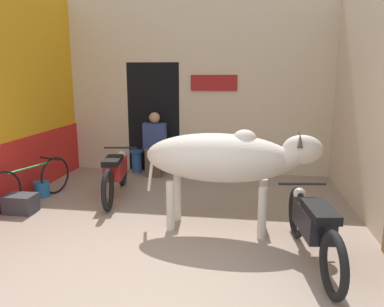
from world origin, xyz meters
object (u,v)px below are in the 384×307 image
(cow, at_px, (225,158))
(plastic_stool, at_px, (137,161))
(motorcycle_far, at_px, (116,172))
(shopkeeper_seated, at_px, (154,143))
(bicycle, at_px, (32,182))
(motorcycle_near, at_px, (313,225))
(bucket, at_px, (42,189))
(crate, at_px, (21,204))

(cow, distance_m, plastic_stool, 3.48)
(motorcycle_far, bearing_deg, shopkeeper_seated, 77.38)
(bicycle, bearing_deg, motorcycle_near, -18.29)
(motorcycle_near, xyz_separation_m, shopkeeper_seated, (-2.61, 3.29, 0.25))
(bicycle, relative_size, bucket, 6.28)
(bicycle, bearing_deg, crate, -79.52)
(motorcycle_near, bearing_deg, crate, 167.34)
(cow, relative_size, plastic_stool, 4.87)
(cow, distance_m, shopkeeper_seated, 3.00)
(motorcycle_near, xyz_separation_m, bucket, (-4.20, 1.68, -0.31))
(motorcycle_far, bearing_deg, plastic_stool, 94.41)
(motorcycle_far, distance_m, crate, 1.53)
(cow, xyz_separation_m, motorcycle_far, (-1.91, 1.09, -0.54))
(cow, xyz_separation_m, plastic_stool, (-2.03, 2.73, -0.73))
(plastic_stool, height_order, crate, plastic_stool)
(motorcycle_far, relative_size, plastic_stool, 4.17)
(crate, bearing_deg, motorcycle_near, -12.66)
(bicycle, xyz_separation_m, shopkeeper_seated, (1.58, 1.90, 0.35))
(motorcycle_near, bearing_deg, motorcycle_far, 147.67)
(shopkeeper_seated, height_order, bucket, shopkeeper_seated)
(cow, height_order, bicycle, cow)
(shopkeeper_seated, bearing_deg, crate, -122.35)
(cow, height_order, crate, cow)
(motorcycle_near, distance_m, motorcycle_far, 3.47)
(bicycle, height_order, bucket, bicycle)
(motorcycle_far, relative_size, bucket, 7.60)
(plastic_stool, height_order, bucket, plastic_stool)
(motorcycle_near, distance_m, bucket, 4.53)
(motorcycle_near, xyz_separation_m, motorcycle_far, (-2.93, 1.85, 0.00))
(shopkeeper_seated, distance_m, bucket, 2.33)
(plastic_stool, bearing_deg, motorcycle_far, -85.59)
(bicycle, xyz_separation_m, crate, (0.09, -0.46, -0.20))
(plastic_stool, xyz_separation_m, crate, (-1.05, -2.57, -0.11))
(plastic_stool, bearing_deg, crate, -112.23)
(cow, distance_m, crate, 3.20)
(bicycle, bearing_deg, motorcycle_far, 20.40)
(motorcycle_near, height_order, bicycle, motorcycle_near)
(bicycle, bearing_deg, shopkeeper_seated, 50.21)
(motorcycle_far, distance_m, bucket, 1.32)
(shopkeeper_seated, bearing_deg, motorcycle_far, -102.62)
(cow, distance_m, bicycle, 3.30)
(motorcycle_far, bearing_deg, motorcycle_near, -32.33)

